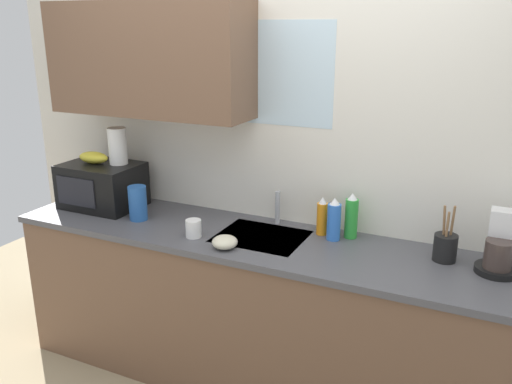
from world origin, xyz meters
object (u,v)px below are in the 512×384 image
Objects in this scene: banana_bunch at (94,157)px; dish_soap_bottle_orange at (322,217)px; microwave at (102,185)px; cereal_canister at (138,203)px; dish_soap_bottle_blue at (334,220)px; mug_white at (194,228)px; utensil_crock at (445,247)px; paper_towel_roll at (118,146)px; coffee_maker at (499,249)px; dish_soap_bottle_green at (351,217)px; small_bowl at (225,242)px.

dish_soap_bottle_orange is (1.42, 0.14, -0.21)m from banana_bunch.
microwave reaches higher than cereal_canister.
dish_soap_bottle_blue reaches higher than mug_white.
utensil_crock reaches higher than cereal_canister.
paper_towel_roll is (0.10, 0.05, 0.24)m from microwave.
utensil_crock is at bearing 177.13° from coffee_maker.
dish_soap_bottle_orange is 0.91× the size of dish_soap_bottle_blue.
dish_soap_bottle_green is 0.83m from mug_white.
mug_white is 0.34× the size of utensil_crock.
microwave is 2.23m from coffee_maker.
dish_soap_bottle_green is at bearing 4.44° from paper_towel_roll.
mug_white is (-0.68, -0.28, -0.06)m from dish_soap_bottle_blue.
mug_white is 0.73× the size of small_bowl.
dish_soap_bottle_green is (1.57, 0.16, -0.19)m from banana_bunch.
microwave reaches higher than small_bowl.
cereal_canister is 0.44m from mug_white.
microwave is at bearing -152.83° from paper_towel_roll.
paper_towel_roll is at bearing -175.56° from dish_soap_bottle_green.
dish_soap_bottle_green is 0.68m from small_bowl.
microwave is at bearing 163.87° from cereal_canister.
banana_bunch is 0.88m from mug_white.
paper_towel_roll reaches higher than utensil_crock.
microwave is 2.20× the size of dish_soap_bottle_orange.
small_bowl is (0.89, -0.30, -0.35)m from paper_towel_roll.
dish_soap_bottle_green reaches higher than small_bowl.
utensil_crock reaches higher than mug_white.
cereal_canister is 2.10× the size of mug_white.
dish_soap_bottle_green is (-0.71, 0.10, 0.01)m from coffee_maker.
dish_soap_bottle_blue is 0.82× the size of utensil_crock.
microwave is 0.27m from paper_towel_roll.
dish_soap_bottle_green is 1.89× the size of small_bowl.
microwave is 0.36m from cereal_canister.
coffee_maker is at bearing 13.91° from small_bowl.
cereal_canister is 1.67m from utensil_crock.
paper_towel_roll is 2.15m from coffee_maker.
mug_white is (-0.75, -0.35, -0.07)m from dish_soap_bottle_green.
mug_white is at bearing -11.90° from cereal_canister.
dish_soap_bottle_blue is at bearing 177.49° from coffee_maker.
dish_soap_bottle_green reaches higher than cereal_canister.
cereal_canister is (0.34, -0.10, -0.04)m from microwave.
paper_towel_roll is at bearing -179.40° from utensil_crock.
small_bowl is (-1.25, -0.31, -0.07)m from coffee_maker.
banana_bunch reaches higher than dish_soap_bottle_orange.
dish_soap_bottle_blue is (1.50, 0.09, -0.20)m from banana_bunch.
paper_towel_roll is 2.32× the size of mug_white.
dish_soap_bottle_green is at bearing 37.63° from small_bowl.
dish_soap_bottle_green is (0.15, 0.02, 0.02)m from dish_soap_bottle_orange.
dish_soap_bottle_green is at bearing 5.83° from banana_bunch.
paper_towel_roll is at bearing -178.18° from dish_soap_bottle_blue.
cereal_canister reaches higher than mug_white.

